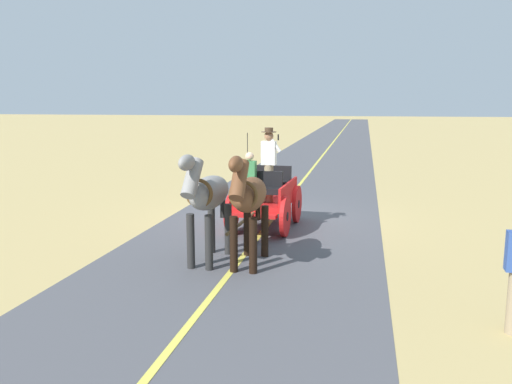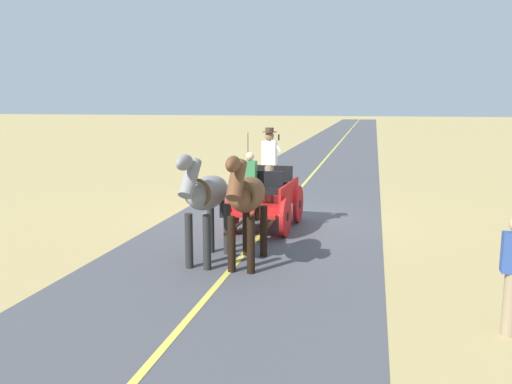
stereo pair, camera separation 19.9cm
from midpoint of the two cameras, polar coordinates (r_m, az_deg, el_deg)
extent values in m
plane|color=tan|center=(14.13, 1.41, -2.94)|extent=(200.00, 200.00, 0.00)
cube|color=#4C4C51|center=(14.13, 1.41, -2.93)|extent=(5.62, 160.00, 0.01)
cube|color=#DBCC4C|center=(14.13, 1.41, -2.91)|extent=(0.12, 160.00, 0.00)
cube|color=red|center=(13.08, 0.62, -1.02)|extent=(1.31, 2.26, 0.12)
cube|color=red|center=(12.91, 3.08, 0.08)|extent=(0.16, 2.09, 0.44)
cube|color=red|center=(13.18, -1.78, 0.29)|extent=(0.16, 2.09, 0.44)
cube|color=red|center=(11.94, -0.78, -2.56)|extent=(1.09, 0.29, 0.08)
cube|color=red|center=(14.26, 1.77, -0.86)|extent=(0.73, 0.24, 0.06)
cube|color=black|center=(12.43, -0.04, 0.19)|extent=(1.04, 0.41, 0.14)
cube|color=black|center=(12.57, 0.16, 1.31)|extent=(1.02, 0.13, 0.44)
cube|color=black|center=(13.49, 1.13, 0.94)|extent=(1.04, 0.41, 0.14)
cube|color=black|center=(13.63, 1.31, 1.97)|extent=(1.02, 0.13, 0.44)
cylinder|color=red|center=(12.24, 2.72, -2.65)|extent=(0.15, 0.96, 0.96)
cylinder|color=black|center=(12.24, 2.72, -2.65)|extent=(0.13, 0.22, 0.21)
cylinder|color=red|center=(12.56, -3.10, -2.33)|extent=(0.15, 0.96, 0.96)
cylinder|color=black|center=(12.56, -3.10, -2.33)|extent=(0.13, 0.22, 0.21)
cylinder|color=red|center=(13.72, 4.03, -1.30)|extent=(0.15, 0.96, 0.96)
cylinder|color=black|center=(13.72, 4.03, -1.30)|extent=(0.13, 0.22, 0.21)
cylinder|color=red|center=(14.01, -1.21, -1.05)|extent=(0.15, 0.96, 0.96)
cylinder|color=black|center=(14.01, -1.21, -1.05)|extent=(0.13, 0.22, 0.21)
cylinder|color=brown|center=(11.01, -2.12, -3.36)|extent=(0.17, 2.00, 0.07)
cylinder|color=black|center=(12.41, -1.38, 3.43)|extent=(0.02, 0.02, 1.30)
cylinder|color=#998466|center=(12.64, 0.93, 0.94)|extent=(0.22, 0.22, 0.90)
cube|color=silver|center=(12.55, 0.94, 4.24)|extent=(0.35, 0.24, 0.56)
sphere|color=#9E7051|center=(12.52, 0.94, 6.06)|extent=(0.22, 0.22, 0.22)
cylinder|color=#473323|center=(12.51, 0.95, 6.52)|extent=(0.36, 0.36, 0.01)
cylinder|color=#473323|center=(12.51, 0.95, 6.75)|extent=(0.20, 0.20, 0.10)
cylinder|color=silver|center=(12.45, 1.71, 5.02)|extent=(0.26, 0.09, 0.32)
cube|color=black|center=(12.41, 1.96, 5.93)|extent=(0.02, 0.07, 0.14)
cube|color=#998466|center=(12.36, -1.30, 0.79)|extent=(0.30, 0.33, 0.14)
cube|color=#387F47|center=(12.43, -1.16, 2.28)|extent=(0.31, 0.21, 0.48)
sphere|color=beige|center=(12.39, -1.16, 3.89)|extent=(0.20, 0.20, 0.20)
ellipsoid|color=brown|center=(10.00, -1.23, -0.26)|extent=(0.57, 1.57, 0.64)
cylinder|color=black|center=(9.62, -0.90, -5.82)|extent=(0.15, 0.15, 1.05)
cylinder|color=black|center=(9.71, -3.01, -5.69)|extent=(0.15, 0.15, 1.05)
cylinder|color=black|center=(10.66, 0.42, -4.27)|extent=(0.15, 0.15, 1.05)
cylinder|color=black|center=(10.73, -1.48, -4.17)|extent=(0.15, 0.15, 1.05)
cylinder|color=brown|center=(9.12, -2.46, 1.31)|extent=(0.27, 0.65, 0.73)
ellipsoid|color=brown|center=(8.87, -2.83, 3.03)|extent=(0.23, 0.54, 0.28)
cube|color=black|center=(9.14, -2.43, 1.55)|extent=(0.06, 0.50, 0.56)
cylinder|color=black|center=(10.76, -0.31, -1.17)|extent=(0.11, 0.11, 0.70)
torus|color=brown|center=(9.46, -1.99, -0.35)|extent=(0.55, 0.08, 0.55)
ellipsoid|color=gray|center=(10.24, -5.59, -0.06)|extent=(0.68, 1.60, 0.64)
cylinder|color=#272726|center=(9.86, -5.69, -5.48)|extent=(0.15, 0.15, 1.05)
cylinder|color=#272726|center=(10.00, -7.64, -5.31)|extent=(0.15, 0.15, 1.05)
cylinder|color=#272726|center=(10.85, -3.56, -4.03)|extent=(0.15, 0.15, 1.05)
cylinder|color=#272726|center=(10.98, -5.35, -3.90)|extent=(0.15, 0.15, 1.05)
cylinder|color=gray|center=(9.41, -7.52, 1.49)|extent=(0.31, 0.67, 0.73)
ellipsoid|color=gray|center=(9.17, -8.11, 3.17)|extent=(0.26, 0.56, 0.28)
cube|color=#272726|center=(9.42, -7.48, 1.72)|extent=(0.10, 0.51, 0.56)
cylinder|color=#272726|center=(10.98, -4.14, -0.98)|extent=(0.11, 0.11, 0.70)
torus|color=brown|center=(9.73, -6.78, -0.13)|extent=(0.55, 0.11, 0.55)
camera|label=1|loc=(0.10, -90.48, -0.08)|focal=36.99mm
camera|label=2|loc=(0.10, 89.52, 0.08)|focal=36.99mm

